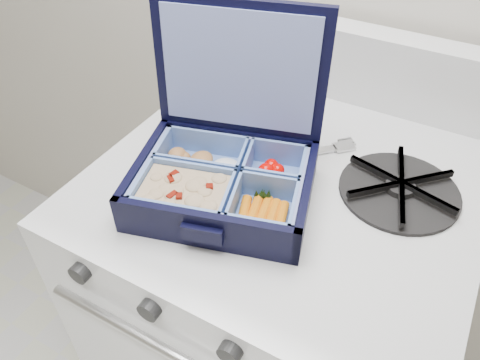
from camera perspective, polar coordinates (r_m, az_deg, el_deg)
The scene contains 5 objects.
stove at distance 0.98m, azimuth 4.60°, elevation -16.89°, with size 0.53×0.53×0.80m, color silver, non-canonical shape.
bento_box at distance 0.61m, azimuth -2.08°, elevation -0.46°, with size 0.23×0.18×0.05m, color black, non-canonical shape.
burner_grate at distance 0.67m, azimuth 18.98°, elevation -0.71°, with size 0.16×0.16×0.02m, color black.
burner_grate_rear at distance 0.87m, azimuth 1.02°, elevation 12.23°, with size 0.15×0.15×0.02m, color black.
fork at distance 0.70m, azimuth 5.88°, elevation 2.91°, with size 0.03×0.19×0.01m, color #BEBEBE, non-canonical shape.
Camera 1 is at (0.57, 1.23, 1.23)m, focal length 35.00 mm.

